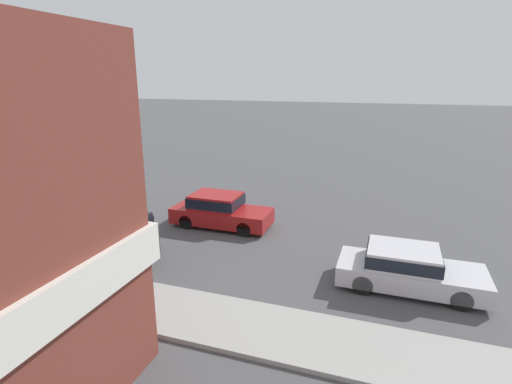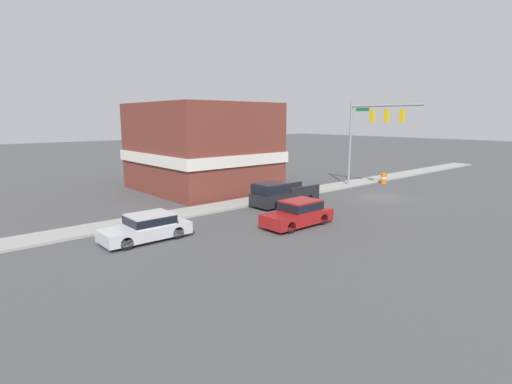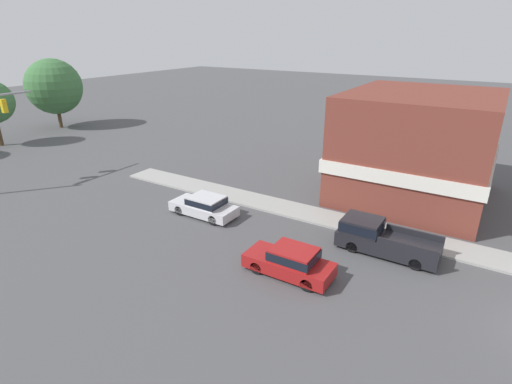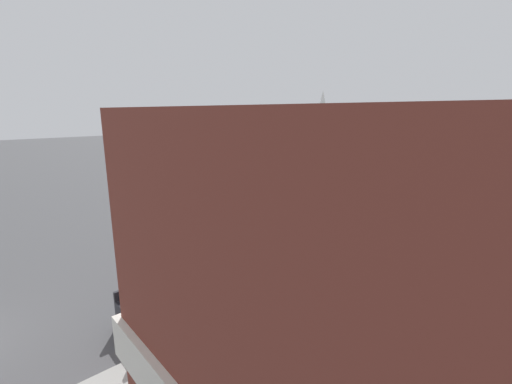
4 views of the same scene
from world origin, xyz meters
name	(u,v)px [view 4 (image 4 of 4)]	position (x,y,z in m)	size (l,w,h in m)	color
far_signal_assembly	(401,132)	(-3.35, 37.27, 5.45)	(7.04, 0.49, 7.56)	gray
car_lead	(207,236)	(-1.41, 11.46, 0.80)	(1.87, 4.60, 1.55)	black
car_oncoming	(342,221)	(1.89, 19.65, 0.74)	(1.92, 4.63, 1.41)	black
car_distant	(446,168)	(-1.76, 46.50, 0.79)	(1.83, 4.32, 1.53)	black
pickup_truck_parked	(206,285)	(3.32, 8.32, 0.89)	(1.95, 5.53, 1.79)	black
church_steeple	(322,126)	(-18.31, 43.03, 5.52)	(2.66, 2.66, 10.55)	white
backdrop_tree_left_far	(383,127)	(-13.50, 52.24, 5.13)	(6.85, 6.85, 8.56)	#4C3823
backdrop_tree_left_mid	(439,128)	(-5.06, 51.83, 5.31)	(5.56, 5.56, 8.11)	#4C3823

